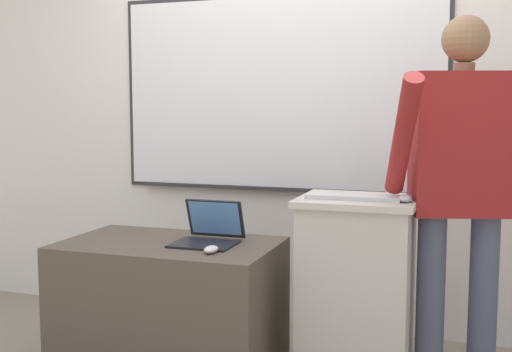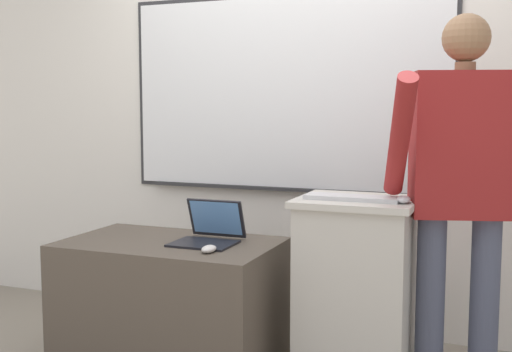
# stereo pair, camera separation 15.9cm
# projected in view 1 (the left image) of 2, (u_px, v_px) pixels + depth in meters

# --- Properties ---
(back_wall) EXTENTS (6.40, 0.17, 2.93)m
(back_wall) POSITION_uv_depth(u_px,v_px,m) (301.00, 90.00, 3.92)
(back_wall) COLOR silver
(back_wall) RESTS_ON ground_plane
(lectern_podium) EXTENTS (0.55, 0.48, 0.93)m
(lectern_podium) POSITION_uv_depth(u_px,v_px,m) (357.00, 294.00, 3.05)
(lectern_podium) COLOR #BCB7AD
(lectern_podium) RESTS_ON ground_plane
(side_desk) EXTENTS (1.07, 0.65, 0.69)m
(side_desk) POSITION_uv_depth(u_px,v_px,m) (170.00, 309.00, 3.23)
(side_desk) COLOR #4C4238
(side_desk) RESTS_ON ground_plane
(person_presenter) EXTENTS (0.62, 0.65, 1.76)m
(person_presenter) POSITION_uv_depth(u_px,v_px,m) (461.00, 179.00, 2.91)
(person_presenter) COLOR #474C60
(person_presenter) RESTS_ON ground_plane
(laptop) EXTENTS (0.30, 0.31, 0.21)m
(laptop) POSITION_uv_depth(u_px,v_px,m) (210.00, 230.00, 3.19)
(laptop) COLOR black
(laptop) RESTS_ON side_desk
(wireless_keyboard) EXTENTS (0.43, 0.13, 0.02)m
(wireless_keyboard) POSITION_uv_depth(u_px,v_px,m) (354.00, 197.00, 2.95)
(wireless_keyboard) COLOR silver
(wireless_keyboard) RESTS_ON lectern_podium
(computer_mouse_by_laptop) EXTENTS (0.06, 0.10, 0.03)m
(computer_mouse_by_laptop) POSITION_uv_depth(u_px,v_px,m) (211.00, 249.00, 2.95)
(computer_mouse_by_laptop) COLOR silver
(computer_mouse_by_laptop) RESTS_ON side_desk
(computer_mouse_by_keyboard) EXTENTS (0.06, 0.10, 0.03)m
(computer_mouse_by_keyboard) POSITION_uv_depth(u_px,v_px,m) (405.00, 198.00, 2.86)
(computer_mouse_by_keyboard) COLOR #BCBCC1
(computer_mouse_by_keyboard) RESTS_ON lectern_podium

